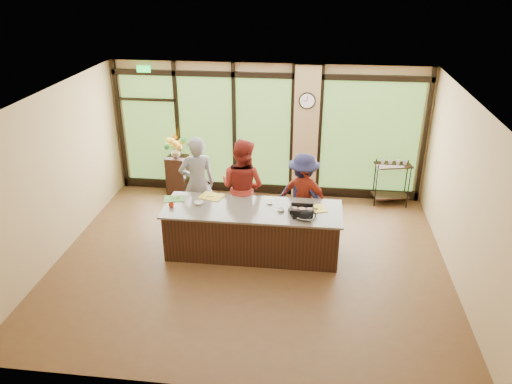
% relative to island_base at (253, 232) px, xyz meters
% --- Properties ---
extents(floor, '(7.00, 7.00, 0.00)m').
position_rel_island_base_xyz_m(floor, '(0.00, -0.30, -0.44)').
color(floor, '#53341D').
rests_on(floor, ground).
extents(ceiling, '(7.00, 7.00, 0.00)m').
position_rel_island_base_xyz_m(ceiling, '(0.00, -0.30, 2.56)').
color(ceiling, white).
rests_on(ceiling, back_wall).
extents(back_wall, '(7.00, 0.00, 7.00)m').
position_rel_island_base_xyz_m(back_wall, '(0.00, 2.70, 1.06)').
color(back_wall, tan).
rests_on(back_wall, floor).
extents(left_wall, '(0.00, 6.00, 6.00)m').
position_rel_island_base_xyz_m(left_wall, '(-3.50, -0.30, 1.06)').
color(left_wall, tan).
rests_on(left_wall, floor).
extents(right_wall, '(0.00, 6.00, 6.00)m').
position_rel_island_base_xyz_m(right_wall, '(3.50, -0.30, 1.06)').
color(right_wall, tan).
rests_on(right_wall, floor).
extents(window_wall, '(6.90, 0.12, 3.00)m').
position_rel_island_base_xyz_m(window_wall, '(0.16, 2.65, 0.95)').
color(window_wall, tan).
rests_on(window_wall, floor).
extents(island_base, '(3.10, 1.00, 0.88)m').
position_rel_island_base_xyz_m(island_base, '(0.00, 0.00, 0.00)').
color(island_base, black).
rests_on(island_base, floor).
extents(countertop, '(3.20, 1.10, 0.04)m').
position_rel_island_base_xyz_m(countertop, '(0.00, 0.00, 0.46)').
color(countertop, '#6E665B').
rests_on(countertop, island_base).
extents(wall_clock, '(0.36, 0.04, 0.36)m').
position_rel_island_base_xyz_m(wall_clock, '(0.85, 2.57, 1.81)').
color(wall_clock, black).
rests_on(wall_clock, window_wall).
extents(cook_left, '(0.83, 0.68, 1.94)m').
position_rel_island_base_xyz_m(cook_left, '(-1.20, 0.85, 0.53)').
color(cook_left, slate).
rests_on(cook_left, floor).
extents(cook_midleft, '(1.16, 1.05, 1.94)m').
position_rel_island_base_xyz_m(cook_midleft, '(-0.30, 0.80, 0.53)').
color(cook_midleft, maroon).
rests_on(cook_midleft, floor).
extents(cook_midright, '(0.99, 0.67, 1.57)m').
position_rel_island_base_xyz_m(cook_midright, '(0.91, 0.75, 0.34)').
color(cook_midright, maroon).
rests_on(cook_midright, floor).
extents(cook_right, '(1.25, 1.02, 1.68)m').
position_rel_island_base_xyz_m(cook_right, '(0.88, 0.85, 0.40)').
color(cook_right, '#191937').
rests_on(cook_right, floor).
extents(roasting_pan, '(0.49, 0.44, 0.07)m').
position_rel_island_base_xyz_m(roasting_pan, '(0.89, -0.12, 0.52)').
color(roasting_pan, black).
rests_on(roasting_pan, countertop).
extents(mixing_bowl, '(0.33, 0.33, 0.07)m').
position_rel_island_base_xyz_m(mixing_bowl, '(0.96, -0.31, 0.52)').
color(mixing_bowl, silver).
rests_on(mixing_bowl, countertop).
extents(cutting_board_left, '(0.42, 0.35, 0.01)m').
position_rel_island_base_xyz_m(cutting_board_left, '(-1.50, 0.21, 0.49)').
color(cutting_board_left, '#3E7E2D').
rests_on(cutting_board_left, countertop).
extents(cutting_board_center, '(0.51, 0.43, 0.01)m').
position_rel_island_base_xyz_m(cutting_board_center, '(-0.83, 0.39, 0.49)').
color(cutting_board_center, gold).
rests_on(cutting_board_center, countertop).
extents(cutting_board_right, '(0.52, 0.46, 0.01)m').
position_rel_island_base_xyz_m(cutting_board_right, '(1.08, 0.09, 0.49)').
color(cutting_board_right, gold).
rests_on(cutting_board_right, countertop).
extents(prep_bowl_near, '(0.21, 0.21, 0.05)m').
position_rel_island_base_xyz_m(prep_bowl_near, '(-0.99, 0.04, 0.51)').
color(prep_bowl_near, white).
rests_on(prep_bowl_near, countertop).
extents(prep_bowl_mid, '(0.15, 0.15, 0.04)m').
position_rel_island_base_xyz_m(prep_bowl_mid, '(0.51, -0.04, 0.50)').
color(prep_bowl_mid, white).
rests_on(prep_bowl_mid, countertop).
extents(prep_bowl_far, '(0.15, 0.15, 0.03)m').
position_rel_island_base_xyz_m(prep_bowl_far, '(0.29, 0.23, 0.49)').
color(prep_bowl_far, white).
rests_on(prep_bowl_far, countertop).
extents(red_ramekin, '(0.12, 0.12, 0.08)m').
position_rel_island_base_xyz_m(red_ramekin, '(-1.46, -0.12, 0.52)').
color(red_ramekin, red).
rests_on(red_ramekin, countertop).
extents(flower_stand, '(0.48, 0.48, 0.89)m').
position_rel_island_base_xyz_m(flower_stand, '(-2.06, 2.45, 0.00)').
color(flower_stand, black).
rests_on(flower_stand, floor).
extents(flower_vase, '(0.31, 0.31, 0.25)m').
position_rel_island_base_xyz_m(flower_vase, '(-2.06, 2.45, 0.58)').
color(flower_vase, olive).
rests_on(flower_vase, flower_stand).
extents(bar_cart, '(0.83, 0.59, 1.04)m').
position_rel_island_base_xyz_m(bar_cart, '(2.78, 2.45, 0.18)').
color(bar_cart, black).
rests_on(bar_cart, floor).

